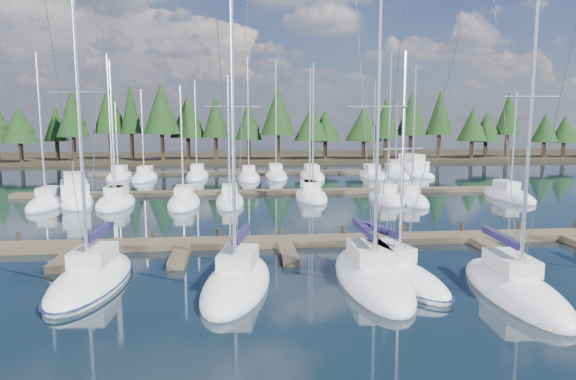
{
  "coord_description": "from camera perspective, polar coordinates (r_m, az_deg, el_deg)",
  "views": [
    {
      "loc": [
        -2.85,
        -12.87,
        7.65
      ],
      "look_at": [
        0.72,
        22.0,
        2.85
      ],
      "focal_mm": 32.0,
      "sensor_mm": 36.0,
      "label": 1
    }
  ],
  "objects": [
    {
      "name": "back_sailboat_rows",
      "position": [
        58.44,
        -2.71,
        0.53
      ],
      "size": [
        45.92,
        32.46,
        16.21
      ],
      "color": "white",
      "rests_on": "ground"
    },
    {
      "name": "tree_line",
      "position": [
        93.07,
        -6.08,
        7.72
      ],
      "size": [
        185.52,
        11.5,
        13.75
      ],
      "color": "black",
      "rests_on": "far_shore"
    },
    {
      "name": "front_sailboat_3",
      "position": [
        25.0,
        9.25,
        -9.43
      ],
      "size": [
        3.16,
        9.64,
        14.97
      ],
      "color": "white",
      "rests_on": "ground"
    },
    {
      "name": "front_sailboat_1",
      "position": [
        25.9,
        -20.97,
        -9.22
      ],
      "size": [
        3.65,
        8.83,
        16.06
      ],
      "color": "white",
      "rests_on": "ground"
    },
    {
      "name": "motor_yacht_right",
      "position": [
        73.07,
        13.31,
        2.0
      ],
      "size": [
        6.52,
        10.37,
        4.93
      ],
      "color": "white",
      "rests_on": "ground"
    },
    {
      "name": "front_sailboat_4",
      "position": [
        25.47,
        11.69,
        -9.19
      ],
      "size": [
        4.78,
        8.42,
        11.51
      ],
      "color": "white",
      "rests_on": "ground"
    },
    {
      "name": "back_docks",
      "position": [
        62.96,
        -3.21,
        0.99
      ],
      "size": [
        50.0,
        21.8,
        0.4
      ],
      "color": "brown",
      "rests_on": "ground"
    },
    {
      "name": "motor_yacht_left",
      "position": [
        51.33,
        -22.58,
        -0.79
      ],
      "size": [
        5.88,
        9.89,
        4.7
      ],
      "color": "white",
      "rests_on": "ground"
    },
    {
      "name": "ground",
      "position": [
        43.64,
        -2.02,
        -2.3
      ],
      "size": [
        260.0,
        260.0,
        0.0
      ],
      "primitive_type": "plane",
      "color": "black",
      "rests_on": "ground"
    },
    {
      "name": "front_sailboat_2",
      "position": [
        23.89,
        -5.68,
        -10.16
      ],
      "size": [
        4.29,
        8.6,
        14.91
      ],
      "color": "white",
      "rests_on": "ground"
    },
    {
      "name": "main_dock",
      "position": [
        31.26,
        -0.45,
        -5.98
      ],
      "size": [
        44.0,
        6.13,
        0.9
      ],
      "color": "brown",
      "rests_on": "ground"
    },
    {
      "name": "front_sailboat_5",
      "position": [
        25.04,
        23.82,
        -9.95
      ],
      "size": [
        3.33,
        9.04,
        15.61
      ],
      "color": "white",
      "rests_on": "ground"
    },
    {
      "name": "far_shore",
      "position": [
        103.17,
        -4.26,
        3.69
      ],
      "size": [
        220.0,
        30.0,
        0.6
      ],
      "primitive_type": "cube",
      "color": "#2B2418",
      "rests_on": "ground"
    }
  ]
}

